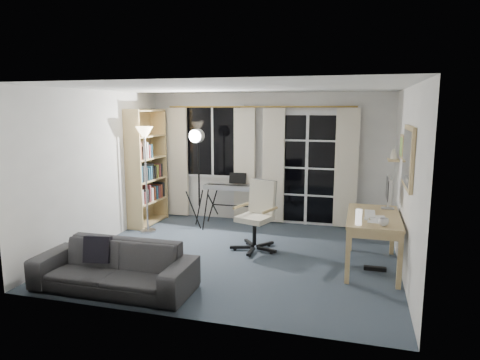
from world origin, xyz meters
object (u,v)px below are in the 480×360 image
Objects in this scene: keyboard_piano at (236,188)px; mug at (384,221)px; bookshelf at (144,170)px; sofa at (113,259)px; office_chair at (259,209)px; studio_light at (197,148)px; desk at (373,222)px; torchiere_lamp at (145,148)px; monitor at (388,190)px.

keyboard_piano is 10.19× the size of mug.
bookshelf is 1.11× the size of sofa.
sofa is (-0.57, -3.25, -0.29)m from keyboard_piano.
bookshelf is 2.52m from office_chair.
studio_light is 3.52m from mug.
office_chair is at bearing -60.96° from keyboard_piano.
sofa is (1.05, -2.76, -0.63)m from bookshelf.
desk is 3.35m from sofa.
office_chair is 2.35m from sofa.
bookshelf is 17.80× the size of mug.
bookshelf is 1.72m from keyboard_piano.
torchiere_lamp is at bearing 169.15° from desk.
torchiere_lamp is 3.50× the size of monitor.
bookshelf is 4.05× the size of monitor.
desk is 0.53m from mug.
monitor is at bearing 20.67° from office_chair.
keyboard_piano is at bearing 138.69° from mug.
sofa is at bearing -100.28° from keyboard_piano.
desk is at bearing -14.90° from bookshelf.
office_chair is 2.01× the size of monitor.
monitor reaches higher than keyboard_piano.
bookshelf is 4.27m from monitor.
studio_light is 15.25× the size of mug.
studio_light is at bearing 89.67° from sofa.
desk is at bearing -15.43° from studio_light.
keyboard_piano is at bearing 138.08° from office_chair.
monitor is at bearing 84.19° from mug.
sofa is at bearing -67.31° from bookshelf.
mug is at bearing -41.72° from keyboard_piano.
studio_light is at bearing 167.93° from office_chair.
mug is (3.81, -1.22, -0.68)m from torchiere_lamp.
torchiere_lamp reaches higher than sofa.
bookshelf reaches higher than monitor.
sofa is at bearing -147.39° from monitor.
desk is 0.61m from monitor.
desk is (2.39, -1.69, -0.03)m from keyboard_piano.
desk is 2.59× the size of monitor.
studio_light reaches higher than sofa.
keyboard_piano is 1.15× the size of office_chair.
bookshelf is at bearing -176.96° from studio_light.
keyboard_piano is (1.62, 0.48, -0.34)m from bookshelf.
sofa is (-3.15, -2.01, -0.62)m from monitor.
keyboard_piano is (1.32, 0.97, -0.80)m from torchiere_lamp.
sofa is at bearing -152.09° from desk.
sofa is (-0.01, -2.71, -1.08)m from studio_light.
torchiere_lamp reaches higher than monitor.
bookshelf is at bearing 110.83° from sofa.
torchiere_lamp is at bearing 176.18° from monitor.
sofa is at bearing -160.86° from mug.
bookshelf is 2.02× the size of office_chair.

